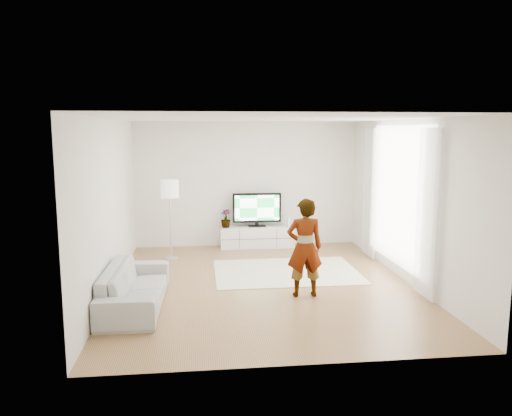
{
  "coord_description": "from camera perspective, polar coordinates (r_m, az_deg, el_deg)",
  "views": [
    {
      "loc": [
        -1.07,
        -8.17,
        2.61
      ],
      "look_at": [
        -0.08,
        0.4,
        1.26
      ],
      "focal_mm": 35.0,
      "sensor_mm": 36.0,
      "label": 1
    }
  ],
  "objects": [
    {
      "name": "ceiling",
      "position": [
        8.24,
        0.9,
        10.2
      ],
      "size": [
        6.0,
        6.0,
        0.0
      ],
      "primitive_type": "plane",
      "color": "white",
      "rests_on": "wall_back"
    },
    {
      "name": "potted_plant",
      "position": [
        11.12,
        -3.48,
        -1.2
      ],
      "size": [
        0.29,
        0.29,
        0.41
      ],
      "primitive_type": "imported",
      "rotation": [
        0.0,
        0.0,
        -0.35
      ],
      "color": "#3F7238",
      "rests_on": "media_console"
    },
    {
      "name": "window",
      "position": [
        9.25,
        16.04,
        1.33
      ],
      "size": [
        0.01,
        2.6,
        2.5
      ],
      "primitive_type": "cube",
      "color": "white",
      "rests_on": "wall_right"
    },
    {
      "name": "television",
      "position": [
        11.17,
        0.1,
        -0.05
      ],
      "size": [
        1.09,
        0.21,
        0.76
      ],
      "color": "black",
      "rests_on": "media_console"
    },
    {
      "name": "curtain_near",
      "position": [
        8.06,
        19.01,
        -0.61
      ],
      "size": [
        0.04,
        0.7,
        2.6
      ],
      "primitive_type": "cube",
      "color": "white",
      "rests_on": "floor"
    },
    {
      "name": "sofa",
      "position": [
        7.73,
        -13.68,
        -8.72
      ],
      "size": [
        0.88,
        2.13,
        0.61
      ],
      "primitive_type": "imported",
      "rotation": [
        0.0,
        0.0,
        1.54
      ],
      "color": "#AAAAA6",
      "rests_on": "floor"
    },
    {
      "name": "curtain_far",
      "position": [
        10.44,
        12.89,
        1.72
      ],
      "size": [
        0.04,
        0.7,
        2.6
      ],
      "primitive_type": "cube",
      "color": "white",
      "rests_on": "floor"
    },
    {
      "name": "floor_lamp",
      "position": [
        10.17,
        -9.82,
        1.77
      ],
      "size": [
        0.36,
        0.36,
        1.62
      ],
      "color": "silver",
      "rests_on": "floor"
    },
    {
      "name": "rug",
      "position": [
        9.37,
        3.47,
        -7.27
      ],
      "size": [
        2.64,
        1.9,
        0.01
      ],
      "primitive_type": "cube",
      "rotation": [
        0.0,
        0.0,
        -0.0
      ],
      "color": "#F2E9CE",
      "rests_on": "floor"
    },
    {
      "name": "player",
      "position": [
        7.87,
        5.58,
        -4.52
      ],
      "size": [
        0.57,
        0.38,
        1.56
      ],
      "primitive_type": "imported",
      "rotation": [
        0.0,
        0.0,
        3.14
      ],
      "color": "#334772",
      "rests_on": "rug"
    },
    {
      "name": "wall_front",
      "position": [
        5.41,
        4.99,
        -4.08
      ],
      "size": [
        5.0,
        0.02,
        2.8
      ],
      "primitive_type": "cube",
      "color": "white",
      "rests_on": "floor"
    },
    {
      "name": "game_console",
      "position": [
        11.3,
        3.76,
        -1.51
      ],
      "size": [
        0.06,
        0.17,
        0.22
      ],
      "rotation": [
        0.0,
        0.0,
        -0.04
      ],
      "color": "white",
      "rests_on": "media_console"
    },
    {
      "name": "media_console",
      "position": [
        11.26,
        0.12,
        -3.31
      ],
      "size": [
        1.65,
        0.47,
        0.46
      ],
      "color": "white",
      "rests_on": "floor"
    },
    {
      "name": "wall_back",
      "position": [
        11.28,
        -1.1,
        2.72
      ],
      "size": [
        5.0,
        0.02,
        2.8
      ],
      "primitive_type": "cube",
      "color": "white",
      "rests_on": "floor"
    },
    {
      "name": "wall_left",
      "position": [
        8.38,
        -16.33,
        0.21
      ],
      "size": [
        0.02,
        6.0,
        2.8
      ],
      "primitive_type": "cube",
      "color": "white",
      "rests_on": "floor"
    },
    {
      "name": "wall_right",
      "position": [
        8.99,
        16.88,
        0.76
      ],
      "size": [
        0.02,
        6.0,
        2.8
      ],
      "primitive_type": "cube",
      "color": "white",
      "rests_on": "floor"
    },
    {
      "name": "floor",
      "position": [
        8.64,
        0.85,
        -8.71
      ],
      "size": [
        6.0,
        6.0,
        0.0
      ],
      "primitive_type": "plane",
      "color": "#A6784B",
      "rests_on": "ground"
    }
  ]
}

